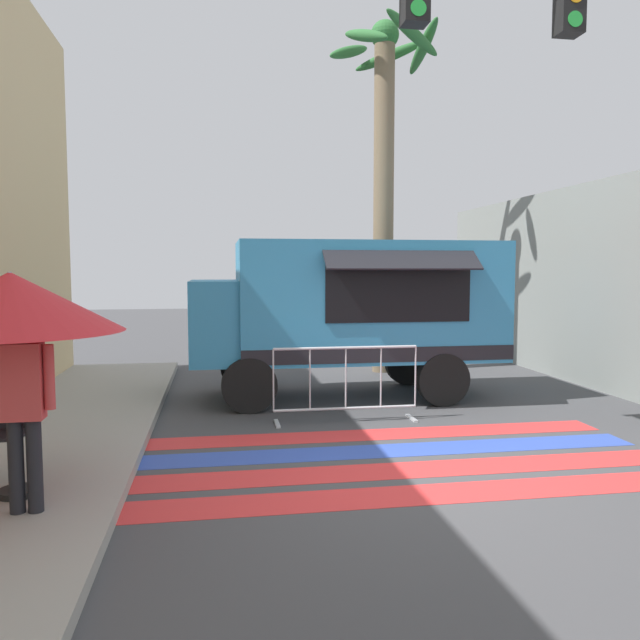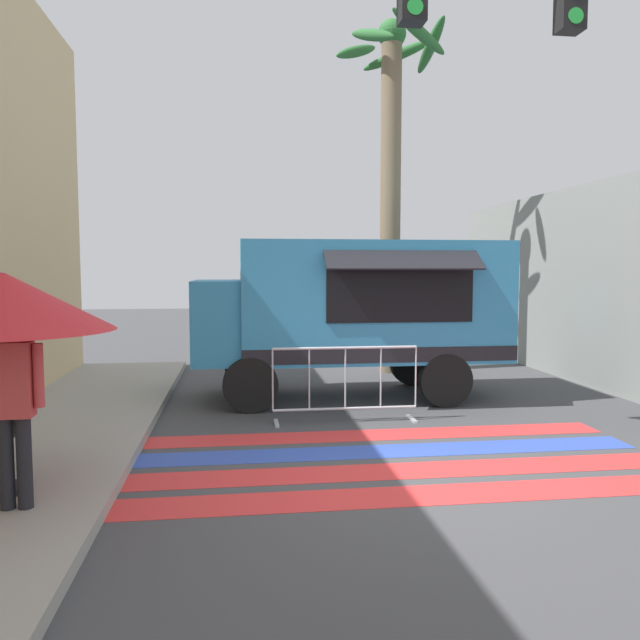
# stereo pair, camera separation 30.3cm
# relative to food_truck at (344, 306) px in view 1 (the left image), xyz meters

# --- Properties ---
(ground_plane) EXTENTS (60.00, 60.00, 0.00)m
(ground_plane) POSITION_rel_food_truck_xyz_m (-0.13, -4.25, -1.61)
(ground_plane) COLOR #424244
(crosswalk_painted) EXTENTS (6.40, 2.84, 0.01)m
(crosswalk_painted) POSITION_rel_food_truck_xyz_m (-0.13, -3.67, -1.61)
(crosswalk_painted) COLOR red
(crosswalk_painted) RESTS_ON ground_plane
(food_truck) EXTENTS (5.27, 2.54, 2.71)m
(food_truck) POSITION_rel_food_truck_xyz_m (0.00, 0.00, 0.00)
(food_truck) COLOR #338CBF
(food_truck) RESTS_ON ground_plane
(traffic_signal_pole) EXTENTS (4.79, 0.29, 6.58)m
(traffic_signal_pole) POSITION_rel_food_truck_xyz_m (2.47, -2.89, 3.15)
(traffic_signal_pole) COLOR #515456
(traffic_signal_pole) RESTS_ON ground_plane
(patio_umbrella) EXTENTS (2.01, 2.01, 2.08)m
(patio_umbrella) POSITION_rel_food_truck_xyz_m (-4.04, -4.55, 0.32)
(patio_umbrella) COLOR black
(patio_umbrella) RESTS_ON sidewalk_left
(folding_chair) EXTENTS (0.46, 0.46, 0.89)m
(folding_chair) POSITION_rel_food_truck_xyz_m (-4.32, -3.99, -0.94)
(folding_chair) COLOR #4C4C51
(folding_chair) RESTS_ON sidewalk_left
(vendor_person) EXTENTS (0.53, 0.23, 1.74)m
(vendor_person) POSITION_rel_food_truck_xyz_m (-3.83, -5.00, -0.48)
(vendor_person) COLOR black
(vendor_person) RESTS_ON sidewalk_left
(barricade_front) EXTENTS (2.15, 0.44, 1.12)m
(barricade_front) POSITION_rel_food_truck_xyz_m (-0.34, -1.77, -1.05)
(barricade_front) COLOR #B7BABF
(barricade_front) RESTS_ON ground_plane
(palm_tree) EXTENTS (2.43, 2.47, 7.49)m
(palm_tree) POSITION_rel_food_truck_xyz_m (1.42, 2.61, 3.09)
(palm_tree) COLOR #7A664C
(palm_tree) RESTS_ON ground_plane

